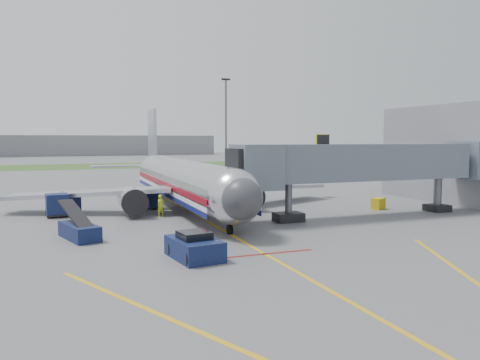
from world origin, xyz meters
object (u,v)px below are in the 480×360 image
object	(u,v)px
ramp_worker	(161,206)
airliner	(183,180)
pushback_tug	(194,247)
belt_loader	(79,230)

from	to	relation	value
ramp_worker	airliner	bearing A→B (deg)	32.52
ramp_worker	pushback_tug	bearing A→B (deg)	-117.28
pushback_tug	belt_loader	bearing A→B (deg)	127.17
belt_loader	ramp_worker	distance (m)	9.55
airliner	pushback_tug	world-z (taller)	airliner
airliner	pushback_tug	size ratio (longest dim) A/B	9.23
pushback_tug	belt_loader	distance (m)	9.47
pushback_tug	belt_loader	world-z (taller)	belt_loader
pushback_tug	ramp_worker	world-z (taller)	ramp_worker
pushback_tug	airliner	bearing A→B (deg)	77.95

